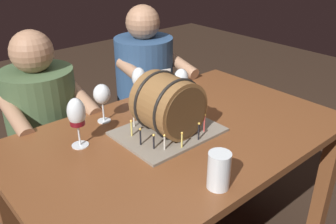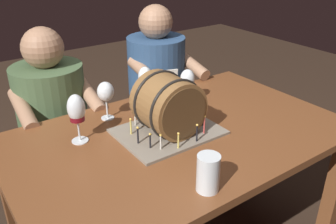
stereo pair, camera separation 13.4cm
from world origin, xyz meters
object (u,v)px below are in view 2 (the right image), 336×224
wine_glass_red (76,111)px  wine_glass_rose (187,81)px  menu_card (167,84)px  barrel_cake (168,107)px  wine_glass_empty (106,92)px  wine_glass_amber (145,79)px  person_seated_right (157,103)px  beer_pint (208,175)px  person_seated_left (56,135)px  dining_table (180,154)px

wine_glass_red → wine_glass_rose: bearing=4.1°
wine_glass_red → menu_card: (0.54, 0.14, -0.06)m
barrel_cake → wine_glass_empty: bearing=118.6°
wine_glass_amber → person_seated_right: person_seated_right is taller
person_seated_right → wine_glass_rose: bearing=-104.7°
wine_glass_amber → beer_pint: (-0.20, -0.71, -0.07)m
wine_glass_rose → person_seated_left: 0.79m
person_seated_left → wine_glass_red: bearing=-95.4°
barrel_cake → person_seated_left: (-0.29, 0.65, -0.34)m
wine_glass_empty → wine_glass_red: (-0.19, -0.12, 0.01)m
wine_glass_rose → person_seated_left: bearing=140.1°
wine_glass_rose → wine_glass_amber: (-0.17, 0.12, 0.01)m
wine_glass_amber → menu_card: wine_glass_amber is taller
barrel_cake → beer_pint: size_ratio=3.20×
wine_glass_rose → person_seated_left: person_seated_left is taller
beer_pint → wine_glass_amber: bearing=74.0°
wine_glass_amber → wine_glass_empty: bearing=-170.0°
menu_card → wine_glass_red: bearing=-148.4°
dining_table → wine_glass_red: (-0.38, 0.18, 0.25)m
wine_glass_red → person_seated_left: bearing=84.6°
wine_glass_amber → beer_pint: size_ratio=1.46×
wine_glass_empty → beer_pint: bearing=-87.1°
wine_glass_amber → person_seated_right: 0.56m
wine_glass_red → person_seated_left: 0.62m
dining_table → wine_glass_empty: size_ratio=8.00×
dining_table → wine_glass_red: size_ratio=6.90×
wine_glass_empty → person_seated_right: bearing=35.7°
dining_table → wine_glass_rose: (0.21, 0.23, 0.23)m
wine_glass_empty → beer_pint: (0.03, -0.67, -0.07)m
dining_table → person_seated_left: person_seated_left is taller
wine_glass_rose → person_seated_left: (-0.55, 0.46, -0.34)m
wine_glass_rose → wine_glass_red: 0.60m
menu_card → person_seated_left: 0.68m
menu_card → wine_glass_amber: bearing=-172.6°
wine_glass_rose → beer_pint: bearing=-122.4°
dining_table → menu_card: (0.16, 0.33, 0.19)m
person_seated_left → dining_table: bearing=-64.0°
beer_pint → menu_card: bearing=65.1°
wine_glass_amber → beer_pint: bearing=-106.0°
wine_glass_rose → person_seated_right: 0.58m
wine_glass_empty → wine_glass_red: bearing=-147.2°
person_seated_left → wine_glass_empty: bearing=-69.6°
wine_glass_red → menu_card: bearing=14.8°
dining_table → menu_card: 0.41m
wine_glass_rose → wine_glass_red: wine_glass_red is taller
wine_glass_amber → beer_pint: wine_glass_amber is taller
wine_glass_amber → person_seated_left: person_seated_left is taller
barrel_cake → person_seated_left: person_seated_left is taller
wine_glass_rose → wine_glass_empty: wine_glass_empty is taller
wine_glass_amber → person_seated_left: 0.62m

